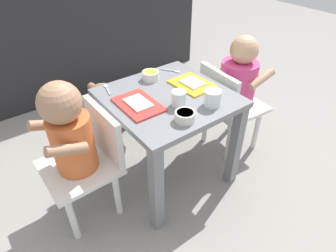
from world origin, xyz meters
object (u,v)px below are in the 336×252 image
Objects in this scene: food_tray_right at (192,84)px; seated_child_right at (236,84)px; cereal_bowl_right_side at (185,116)px; veggie_bowl_far at (150,75)px; seated_child_left at (75,138)px; water_cup_right at (179,100)px; water_cup_left at (212,99)px; dining_table at (168,113)px; spoon_by_right_tray at (107,88)px; food_tray_left at (138,104)px; dog at (113,100)px; spoon_by_left_tray at (173,71)px.

seated_child_right is at bearing -6.04° from food_tray_right.
veggie_bowl_far is at bearing 76.72° from cereal_bowl_right_side.
seated_child_right is (0.83, -0.05, -0.01)m from seated_child_left.
water_cup_right is (-0.16, -0.10, 0.02)m from food_tray_right.
food_tray_right is 0.18m from water_cup_left.
dining_table is 5.10× the size of spoon_by_right_tray.
food_tray_left is (-0.14, 0.01, 0.10)m from dining_table.
seated_child_right reaches higher than veggie_bowl_far.
dining_table is at bearing -97.87° from veggie_bowl_far.
dog is 0.59m from food_tray_left.
water_cup_left reaches higher than food_tray_right.
spoon_by_right_tray is at bearing 37.01° from seated_child_left.
seated_child_right is 6.42× the size of spoon_by_right_tray.
cereal_bowl_right_side is 0.78× the size of spoon_by_right_tray.
veggie_bowl_far is 0.21m from spoon_by_right_tray.
dining_table is 0.42m from seated_child_left.
cereal_bowl_right_side is at bearing -173.46° from water_cup_left.
spoon_by_left_tray is (0.13, 0.00, -0.02)m from veggie_bowl_far.
water_cup_right is 0.26m from veggie_bowl_far.
seated_child_left is at bearing -142.99° from spoon_by_right_tray.
water_cup_left reaches higher than spoon_by_left_tray.
spoon_by_right_tray is (-0.16, -0.31, 0.27)m from dog.
dog is 1.98× the size of food_tray_left.
dog is at bearing 92.36° from dining_table.
veggie_bowl_far is (-0.07, 0.33, -0.01)m from water_cup_left.
spoon_by_right_tray is at bearing -117.37° from dog.
dining_table is 0.17m from food_tray_left.
veggie_bowl_far is (0.44, 0.13, 0.08)m from seated_child_left.
seated_child_right reaches higher than food_tray_right.
food_tray_left is 0.20m from spoon_by_right_tray.
seated_child_right is at bearing -2.95° from food_tray_left.
dog is 0.60m from food_tray_right.
veggie_bowl_far is at bearing 17.03° from seated_child_left.
food_tray_left and food_tray_right have the same top height.
seated_child_left is 9.45× the size of water_cup_left.
water_cup_left is (-0.32, -0.15, 0.10)m from seated_child_right.
dog is 0.48m from spoon_by_left_tray.
food_tray_left is at bearing -180.00° from food_tray_right.
food_tray_right is at bearing -52.59° from veggie_bowl_far.
water_cup_left is at bearing -60.15° from dining_table.
food_tray_right is at bearing -94.59° from spoon_by_left_tray.
water_cup_right is at bearing -147.90° from food_tray_right.
water_cup_right is at bearing -170.82° from seated_child_right.
dining_table is 7.93× the size of water_cup_right.
cereal_bowl_right_side is at bearing -136.31° from food_tray_right.
dog is 0.44m from spoon_by_right_tray.
seated_child_left is 0.43m from water_cup_right.
spoon_by_left_tray is (0.16, 0.17, 0.10)m from dining_table.
food_tray_left is (-0.56, 0.03, 0.07)m from seated_child_right.
seated_child_left reaches higher than dog.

